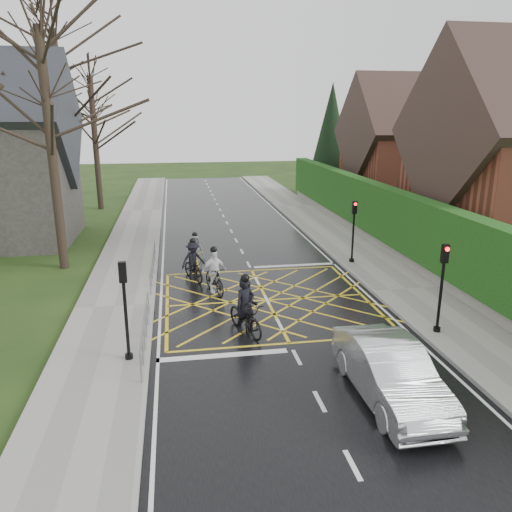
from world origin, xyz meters
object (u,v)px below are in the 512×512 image
object	(u,v)px
cyclist_lead	(195,256)
car	(390,372)
cyclist_back	(247,310)
cyclist_mid	(193,264)
cyclist_front	(214,276)
cyclist_rear	(246,314)

from	to	relation	value
cyclist_lead	car	world-z (taller)	cyclist_lead
cyclist_back	cyclist_mid	bearing A→B (deg)	117.99
cyclist_lead	car	xyz separation A→B (m)	(4.49, -12.40, 0.14)
cyclist_lead	car	distance (m)	13.18
cyclist_front	cyclist_mid	bearing A→B (deg)	95.72
cyclist_back	cyclist_mid	world-z (taller)	cyclist_mid
cyclist_mid	car	xyz separation A→B (m)	(4.65, -10.82, 0.07)
cyclist_front	cyclist_lead	distance (m)	3.55
cyclist_back	cyclist_rear	bearing A→B (deg)	-94.35
cyclist_rear	cyclist_front	distance (m)	4.21
cyclist_back	cyclist_front	world-z (taller)	cyclist_front
cyclist_mid	cyclist_lead	world-z (taller)	cyclist_mid
cyclist_mid	cyclist_front	xyz separation A→B (m)	(0.78, -1.92, 0.04)
cyclist_mid	car	world-z (taller)	cyclist_mid
cyclist_mid	cyclist_front	world-z (taller)	cyclist_front
cyclist_front	car	size ratio (longest dim) A/B	0.44
cyclist_back	cyclist_front	xyz separation A→B (m)	(-0.85, 3.71, 0.10)
cyclist_mid	cyclist_front	bearing A→B (deg)	-87.83
cyclist_back	car	xyz separation A→B (m)	(3.01, -5.19, 0.13)
car	cyclist_mid	bearing A→B (deg)	112.59
cyclist_front	car	distance (m)	9.70
cyclist_mid	car	size ratio (longest dim) A/B	0.44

